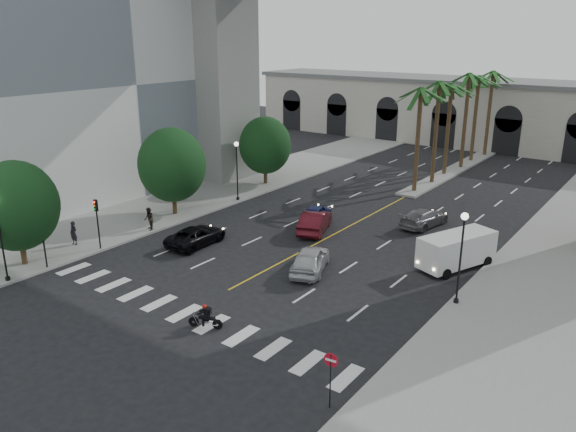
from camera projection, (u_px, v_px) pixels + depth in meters
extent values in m
plane|color=black|center=(204.00, 303.00, 31.16)|extent=(140.00, 140.00, 0.00)
cube|color=gray|center=(201.00, 196.00, 51.05)|extent=(8.00, 100.00, 0.15)
cube|color=gray|center=(554.00, 277.00, 34.25)|extent=(8.00, 100.00, 0.15)
cube|color=gray|center=(453.00, 171.00, 60.30)|extent=(2.00, 24.00, 0.20)
cube|color=white|center=(80.00, 81.00, 52.36)|extent=(16.00, 32.00, 20.00)
cube|color=beige|center=(503.00, 116.00, 72.13)|extent=(70.00, 10.00, 8.00)
cube|color=slate|center=(507.00, 82.00, 70.80)|extent=(71.00, 10.50, 0.50)
cube|color=gray|center=(220.00, 74.00, 55.15)|extent=(5.00, 6.00, 20.80)
cylinder|color=#47331E|center=(417.00, 142.00, 51.17)|extent=(0.40, 0.40, 9.50)
cylinder|color=#47331E|center=(436.00, 134.00, 54.14)|extent=(0.40, 0.40, 9.80)
cylinder|color=#47331E|center=(448.00, 131.00, 57.45)|extent=(0.40, 0.40, 9.30)
cylinder|color=#47331E|center=(465.00, 123.00, 60.20)|extent=(0.40, 0.40, 10.10)
cylinder|color=#47331E|center=(475.00, 120.00, 63.49)|extent=(0.40, 0.40, 9.60)
cylinder|color=#47331E|center=(489.00, 115.00, 66.34)|extent=(0.40, 0.40, 9.90)
cylinder|color=#382616|center=(23.00, 249.00, 35.77)|extent=(0.36, 0.36, 2.34)
ellipsoid|color=black|center=(16.00, 206.00, 34.88)|extent=(5.20, 5.20, 5.72)
cylinder|color=#382616|center=(174.00, 201.00, 45.73)|extent=(0.36, 0.36, 2.45)
ellipsoid|color=black|center=(172.00, 165.00, 44.80)|extent=(5.44, 5.44, 5.98)
cylinder|color=#382616|center=(265.00, 173.00, 54.97)|extent=(0.36, 0.36, 2.27)
ellipsoid|color=black|center=(265.00, 145.00, 54.10)|extent=(5.04, 5.04, 5.54)
cylinder|color=black|center=(8.00, 280.00, 33.65)|extent=(0.28, 0.28, 0.36)
cylinder|color=black|center=(2.00, 242.00, 32.89)|extent=(0.11, 0.11, 5.00)
cylinder|color=black|center=(238.00, 199.00, 49.77)|extent=(0.28, 0.28, 0.36)
cylinder|color=black|center=(237.00, 173.00, 49.01)|extent=(0.11, 0.11, 5.00)
sphere|color=white|center=(236.00, 144.00, 48.21)|extent=(0.40, 0.40, 0.40)
cylinder|color=black|center=(456.00, 302.00, 30.86)|extent=(0.28, 0.28, 0.36)
cylinder|color=black|center=(460.00, 261.00, 30.11)|extent=(0.11, 0.11, 5.00)
sphere|color=white|center=(465.00, 216.00, 29.31)|extent=(0.40, 0.40, 0.40)
cylinder|color=black|center=(44.00, 243.00, 35.02)|extent=(0.10, 0.10, 3.50)
cube|color=black|center=(40.00, 221.00, 34.55)|extent=(0.25, 0.18, 0.80)
cylinder|color=black|center=(98.00, 226.00, 38.09)|extent=(0.10, 0.10, 3.50)
cube|color=black|center=(96.00, 205.00, 37.62)|extent=(0.25, 0.18, 0.80)
cylinder|color=black|center=(194.00, 321.00, 28.60)|extent=(0.53, 0.29, 0.54)
cylinder|color=black|center=(218.00, 324.00, 28.32)|extent=(0.53, 0.29, 0.54)
cube|color=silver|center=(206.00, 322.00, 28.43)|extent=(0.43, 0.37, 0.23)
cube|color=black|center=(204.00, 317.00, 28.38)|extent=(0.53, 0.37, 0.18)
cube|color=black|center=(211.00, 319.00, 28.30)|extent=(0.45, 0.35, 0.11)
cylinder|color=black|center=(197.00, 313.00, 28.40)|extent=(0.21, 0.46, 0.03)
cube|color=black|center=(207.00, 312.00, 28.24)|extent=(0.35, 0.40, 0.46)
cube|color=black|center=(210.00, 312.00, 28.20)|extent=(0.22, 0.30, 0.34)
sphere|color=#A8170B|center=(204.00, 306.00, 28.18)|extent=(0.23, 0.23, 0.23)
imported|color=#B4B6BA|center=(310.00, 259.00, 35.05)|extent=(3.47, 5.04, 1.59)
imported|color=#4A0E16|center=(315.00, 221.00, 42.05)|extent=(3.32, 5.15, 1.60)
imported|color=black|center=(196.00, 236.00, 39.49)|extent=(2.41, 4.88, 1.33)
imported|color=slate|center=(424.00, 218.00, 43.26)|extent=(2.67, 5.05, 1.39)
imported|color=#111951|center=(316.00, 213.00, 44.48)|extent=(2.42, 4.15, 1.33)
cube|color=silver|center=(457.00, 249.00, 35.44)|extent=(3.78, 5.63, 1.96)
cube|color=black|center=(429.00, 253.00, 34.11)|extent=(1.77, 0.90, 0.83)
cylinder|color=black|center=(424.00, 264.00, 35.54)|extent=(0.51, 0.74, 0.68)
cylinder|color=black|center=(446.00, 274.00, 34.04)|extent=(0.51, 0.74, 0.68)
cylinder|color=black|center=(464.00, 252.00, 37.41)|extent=(0.51, 0.74, 0.68)
cylinder|color=black|center=(487.00, 261.00, 35.92)|extent=(0.51, 0.74, 0.68)
imported|color=black|center=(74.00, 233.00, 39.04)|extent=(0.65, 0.45, 1.69)
imported|color=black|center=(149.00, 219.00, 41.91)|extent=(1.06, 1.00, 1.74)
cylinder|color=black|center=(330.00, 381.00, 22.12)|extent=(0.06, 0.06, 2.43)
cylinder|color=#A90C1D|center=(331.00, 360.00, 21.82)|extent=(0.61, 0.11, 0.61)
cube|color=silver|center=(331.00, 360.00, 21.82)|extent=(0.46, 0.08, 0.10)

